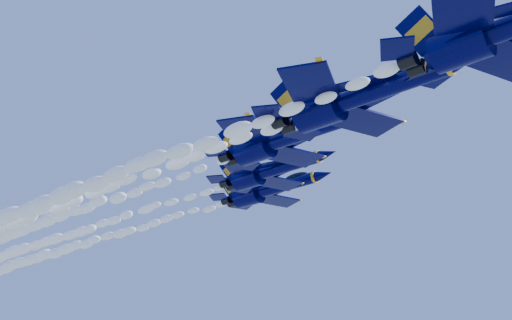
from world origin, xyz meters
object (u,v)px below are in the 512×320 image
Objects in this scene: jet_third at (283,139)px; jet_fourth at (270,171)px; jet_fifth at (269,190)px; jet_second at (357,96)px.

jet_fourth is at bearing 134.54° from jet_third.
jet_fifth is (-7.45, 9.42, 2.11)m from jet_fourth.
jet_fourth is at bearing -51.67° from jet_fifth.
jet_third is at bearing 144.68° from jet_second.
jet_fourth reaches higher than jet_second.
jet_fourth is at bearing 140.66° from jet_second.
jet_fourth is (-23.05, 18.90, 5.92)m from jet_second.
jet_second is 30.39m from jet_fourth.
jet_second is at bearing -42.87° from jet_fifth.
jet_fifth is at bearing 131.42° from jet_third.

